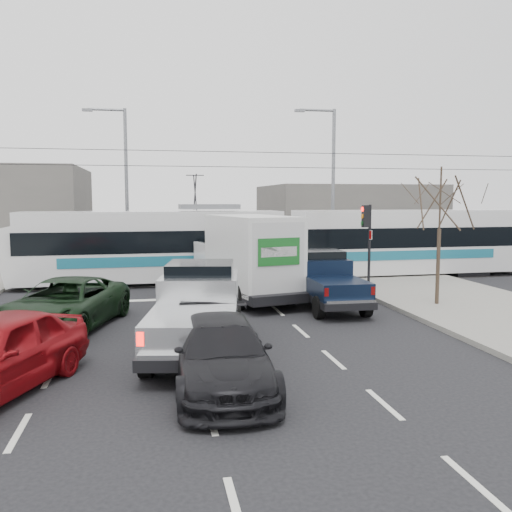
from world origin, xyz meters
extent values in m
plane|color=black|center=(0.00, 0.00, 0.00)|extent=(120.00, 120.00, 0.00)
cube|color=#33302D|center=(0.00, 10.00, 0.01)|extent=(60.00, 1.60, 0.03)
cube|color=slate|center=(12.00, 24.00, 2.50)|extent=(12.00, 10.00, 5.00)
cylinder|color=#47382B|center=(7.60, 2.50, 1.52)|extent=(0.14, 0.14, 2.75)
cylinder|color=#47382B|center=(7.60, 2.50, 4.03)|extent=(0.07, 0.07, 2.25)
cylinder|color=black|center=(6.60, 6.50, 1.95)|extent=(0.12, 0.12, 3.60)
cube|color=black|center=(6.40, 6.50, 3.25)|extent=(0.28, 0.28, 0.95)
cylinder|color=#FF0C07|center=(6.25, 6.50, 3.55)|extent=(0.06, 0.20, 0.20)
cylinder|color=orange|center=(6.25, 6.50, 3.25)|extent=(0.06, 0.20, 0.20)
cylinder|color=#05330C|center=(6.25, 6.50, 2.95)|extent=(0.06, 0.20, 0.20)
cube|color=white|center=(6.58, 6.35, 2.45)|extent=(0.02, 0.30, 0.40)
cylinder|color=slate|center=(7.50, 14.00, 4.50)|extent=(0.20, 0.20, 9.00)
cylinder|color=slate|center=(6.50, 14.00, 8.90)|extent=(2.00, 0.14, 0.14)
cube|color=slate|center=(5.50, 14.00, 8.85)|extent=(0.55, 0.25, 0.14)
cylinder|color=slate|center=(-4.00, 16.00, 4.50)|extent=(0.20, 0.20, 9.00)
cylinder|color=slate|center=(-5.00, 16.00, 8.90)|extent=(2.00, 0.14, 0.14)
cube|color=slate|center=(-6.00, 16.00, 8.85)|extent=(0.55, 0.25, 0.14)
cylinder|color=black|center=(0.00, 10.00, 5.50)|extent=(60.00, 0.03, 0.03)
cylinder|color=black|center=(0.00, 10.00, 6.20)|extent=(60.00, 0.03, 0.03)
cube|color=silver|center=(-2.57, 10.11, 0.96)|extent=(12.00, 2.85, 1.45)
cube|color=black|center=(-2.57, 10.11, 2.07)|extent=(12.06, 2.88, 0.99)
cube|color=silver|center=(-2.57, 10.11, 2.96)|extent=(12.00, 2.75, 0.92)
cube|color=#186279|center=(-2.53, 8.85, 1.22)|extent=(8.35, 0.26, 0.46)
cube|color=silver|center=(10.40, 10.49, 0.96)|extent=(12.00, 2.85, 1.45)
cube|color=black|center=(10.40, 10.49, 2.07)|extent=(12.06, 2.88, 0.99)
cube|color=silver|center=(10.40, 10.49, 2.96)|extent=(12.00, 2.75, 0.92)
cube|color=#186279|center=(10.43, 9.23, 1.22)|extent=(8.35, 0.26, 0.46)
cylinder|color=black|center=(3.91, 10.30, 1.88)|extent=(1.00, 2.43, 2.40)
cube|color=slate|center=(0.02, 10.18, 3.63)|extent=(2.82, 1.58, 0.23)
cube|color=black|center=(-5.81, 10.01, 0.17)|extent=(1.92, 2.18, 0.33)
cube|color=black|center=(1.97, 10.24, 0.17)|extent=(1.92, 2.18, 0.33)
cube|color=black|center=(5.86, 10.36, 0.17)|extent=(1.92, 2.18, 0.33)
cube|color=black|center=(13.64, 10.59, 0.17)|extent=(1.92, 2.18, 0.33)
cube|color=black|center=(-1.57, -1.71, 0.58)|extent=(3.12, 6.35, 0.26)
cube|color=silver|center=(-1.38, -0.64, 1.31)|extent=(2.47, 2.87, 1.20)
cube|color=black|center=(-1.36, -0.53, 1.94)|extent=(2.07, 2.10, 0.58)
cube|color=silver|center=(-1.13, 0.80, 1.07)|extent=(2.15, 1.42, 0.58)
cube|color=silver|center=(-1.80, -3.03, 1.00)|extent=(2.50, 3.05, 0.68)
cube|color=silver|center=(-2.08, -4.59, 0.71)|extent=(1.93, 0.52, 0.19)
cube|color=#FF0C07|center=(-2.96, -4.31, 1.10)|extent=(0.16, 0.11, 0.29)
cube|color=#FF0C07|center=(-1.15, -4.63, 1.10)|extent=(0.16, 0.11, 0.29)
cylinder|color=black|center=(-2.18, 0.37, 0.42)|extent=(0.43, 0.88, 0.84)
cylinder|color=black|center=(-0.28, 0.03, 0.42)|extent=(0.43, 0.88, 0.84)
cylinder|color=black|center=(-2.86, -3.46, 0.42)|extent=(0.43, 0.88, 0.84)
cylinder|color=black|center=(-0.96, -3.80, 0.42)|extent=(0.43, 0.88, 0.84)
cube|color=black|center=(0.98, 5.55, 0.53)|extent=(3.76, 7.05, 0.34)
cube|color=white|center=(0.40, 8.03, 1.34)|extent=(2.49, 2.06, 1.53)
cube|color=black|center=(0.37, 8.16, 1.91)|extent=(2.08, 1.47, 0.57)
cube|color=silver|center=(1.13, 4.89, 1.94)|extent=(3.27, 4.96, 2.82)
cube|color=silver|center=(1.64, 2.69, 1.94)|extent=(1.98, 0.50, 2.49)
cube|color=#145B1D|center=(1.65, 2.65, 2.16)|extent=(1.57, 0.38, 0.96)
cube|color=black|center=(1.69, 2.48, 0.43)|extent=(2.07, 0.70, 0.17)
cylinder|color=black|center=(-0.49, 7.41, 0.43)|extent=(0.47, 0.90, 0.86)
cylinder|color=black|center=(1.48, 7.86, 0.43)|extent=(0.47, 0.90, 0.86)
cylinder|color=black|center=(0.42, 3.49, 0.48)|extent=(0.50, 1.00, 0.96)
cylinder|color=black|center=(2.39, 3.95, 0.48)|extent=(0.50, 1.00, 0.96)
cube|color=black|center=(3.60, 3.06, 0.53)|extent=(1.87, 4.87, 0.24)
cube|color=black|center=(3.62, 3.93, 1.21)|extent=(1.79, 2.06, 1.11)
cube|color=black|center=(3.62, 4.03, 1.79)|extent=(1.55, 1.48, 0.53)
cube|color=black|center=(3.63, 5.10, 0.99)|extent=(1.72, 0.90, 0.53)
cube|color=black|center=(3.59, 2.00, 0.92)|extent=(1.79, 2.21, 0.63)
cube|color=silver|center=(3.57, 0.74, 0.66)|extent=(1.65, 0.20, 0.17)
cube|color=#590505|center=(2.78, 0.85, 1.02)|extent=(0.14, 0.08, 0.27)
cube|color=#590505|center=(4.36, 0.82, 1.02)|extent=(0.14, 0.08, 0.27)
cylinder|color=black|center=(2.80, 4.62, 0.39)|extent=(0.28, 0.78, 0.77)
cylinder|color=black|center=(4.45, 4.60, 0.39)|extent=(0.28, 0.78, 0.77)
cylinder|color=black|center=(2.75, 1.52, 0.39)|extent=(0.28, 0.78, 0.77)
cylinder|color=black|center=(4.40, 1.50, 0.39)|extent=(0.28, 0.78, 0.77)
imported|color=black|center=(-5.36, 1.64, 0.77)|extent=(4.03, 6.06, 1.55)
imported|color=black|center=(-1.28, -4.41, 0.71)|extent=(2.16, 4.99, 1.43)
camera|label=1|loc=(-2.70, -15.53, 3.98)|focal=38.00mm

